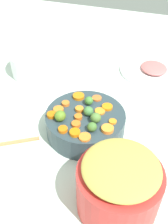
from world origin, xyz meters
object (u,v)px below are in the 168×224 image
object	(u,v)px
metal_pot	(118,189)
casserole_dish	(40,62)
serving_bowl_carrots	(84,123)
ham_plate	(151,71)

from	to	relation	value
metal_pot	casserole_dish	xyz separation A→B (m)	(-0.53, -0.48, -0.02)
metal_pot	serving_bowl_carrots	bearing A→B (deg)	-143.39
casserole_dish	ham_plate	xyz separation A→B (m)	(-0.16, 0.47, -0.04)
metal_pot	ham_plate	world-z (taller)	metal_pot
casserole_dish	serving_bowl_carrots	bearing A→B (deg)	45.77
metal_pot	casserole_dish	bearing A→B (deg)	-137.85
serving_bowl_carrots	casserole_dish	size ratio (longest dim) A/B	1.01
serving_bowl_carrots	metal_pot	distance (m)	0.28
serving_bowl_carrots	casserole_dish	bearing A→B (deg)	-134.23
ham_plate	casserole_dish	bearing A→B (deg)	-71.12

